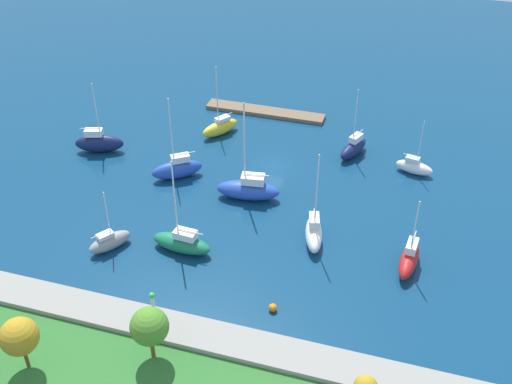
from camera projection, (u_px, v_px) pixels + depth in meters
name	position (u px, v px, depth m)	size (l,w,h in m)	color
water	(274.00, 166.00, 82.92)	(160.00, 160.00, 0.00)	navy
pier_dock	(265.00, 112.00, 94.98)	(18.32, 2.67, 0.58)	brown
breakwater	(185.00, 334.00, 58.01)	(70.74, 3.73, 1.53)	gray
harbor_beacon	(153.00, 306.00, 57.02)	(0.56, 0.56, 3.73)	silver
park_tree_center	(149.00, 327.00, 53.40)	(3.44, 3.44, 5.57)	brown
park_tree_mideast	(19.00, 337.00, 52.52)	(3.36, 3.36, 5.50)	brown
sailboat_navy_near_pier	(99.00, 142.00, 85.26)	(6.95, 3.86, 10.32)	#141E4C
sailboat_white_lone_north	(414.00, 167.00, 81.10)	(5.12, 2.62, 7.76)	white
sailboat_blue_west_end	(248.00, 189.00, 76.26)	(8.11, 3.86, 13.14)	#2347B2
sailboat_green_center_basin	(182.00, 242.00, 68.29)	(6.99, 2.82, 11.64)	#19724C
sailboat_yellow_far_north	(220.00, 127.00, 89.29)	(4.89, 6.01, 10.59)	yellow
sailboat_red_by_breakwater	(409.00, 258.00, 66.03)	(2.40, 6.36, 8.96)	red
sailboat_gray_inner_mooring	(110.00, 241.00, 68.67)	(4.24, 5.12, 7.55)	gray
sailboat_navy_far_south	(353.00, 148.00, 84.59)	(3.87, 6.10, 10.00)	#141E4C
sailboat_white_east_end	(314.00, 233.00, 69.48)	(3.30, 6.36, 11.79)	white
sailboat_blue_outer_mooring	(177.00, 169.00, 80.04)	(6.53, 5.47, 11.44)	#2347B2
mooring_buoy_orange	(273.00, 308.00, 61.26)	(0.83, 0.83, 0.83)	orange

